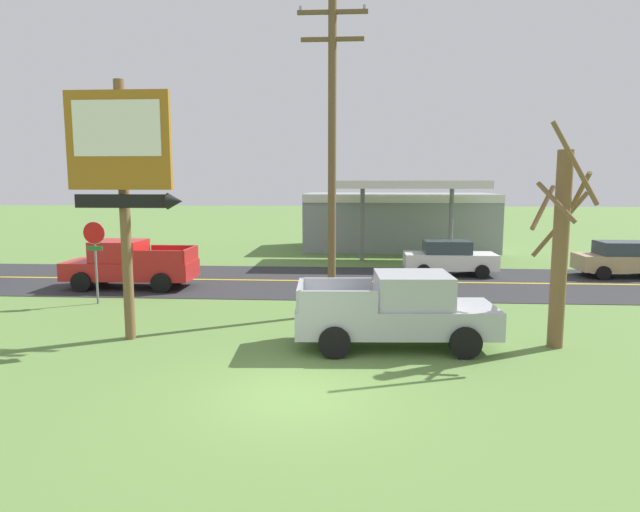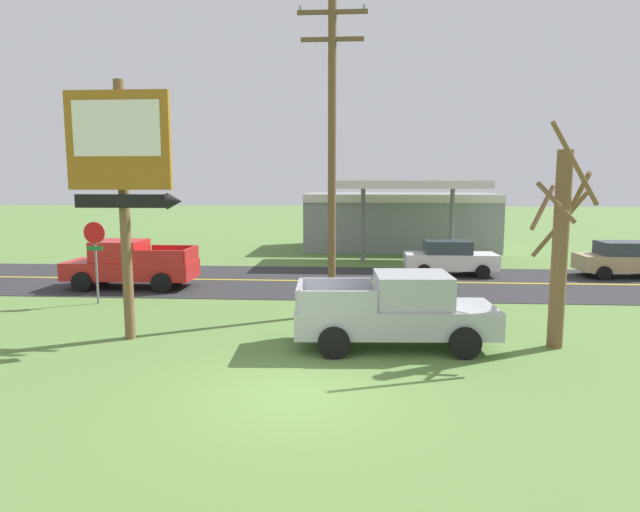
% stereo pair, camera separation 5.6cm
% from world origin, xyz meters
% --- Properties ---
extents(ground_plane, '(180.00, 180.00, 0.00)m').
position_xyz_m(ground_plane, '(0.00, 0.00, 0.00)').
color(ground_plane, '#5B7F3D').
extents(road_asphalt, '(140.00, 8.00, 0.02)m').
position_xyz_m(road_asphalt, '(0.00, 13.00, 0.01)').
color(road_asphalt, '#2B2B2D').
rests_on(road_asphalt, ground).
extents(road_centre_line, '(126.00, 0.20, 0.01)m').
position_xyz_m(road_centre_line, '(0.00, 13.00, 0.02)').
color(road_centre_line, gold).
rests_on(road_centre_line, road_asphalt).
extents(motel_sign, '(3.05, 0.54, 6.99)m').
position_xyz_m(motel_sign, '(-4.95, 3.65, 4.75)').
color(motel_sign, brown).
rests_on(motel_sign, ground).
extents(stop_sign, '(0.80, 0.08, 2.95)m').
position_xyz_m(stop_sign, '(-7.99, 8.01, 2.03)').
color(stop_sign, slate).
rests_on(stop_sign, ground).
extents(utility_pole, '(2.18, 0.26, 9.99)m').
position_xyz_m(utility_pole, '(0.45, 6.97, 5.35)').
color(utility_pole, brown).
rests_on(utility_pole, ground).
extents(bare_tree, '(1.65, 1.59, 5.80)m').
position_xyz_m(bare_tree, '(6.51, 3.79, 2.75)').
color(bare_tree, brown).
rests_on(bare_tree, ground).
extents(gas_station, '(12.00, 11.50, 4.40)m').
position_xyz_m(gas_station, '(3.97, 25.05, 1.94)').
color(gas_station, gray).
rests_on(gas_station, ground).
extents(pickup_silver_parked_on_lawn, '(5.31, 2.47, 1.96)m').
position_xyz_m(pickup_silver_parked_on_lawn, '(2.34, 3.55, 0.96)').
color(pickup_silver_parked_on_lawn, '#A8AAAF').
rests_on(pickup_silver_parked_on_lawn, ground).
extents(pickup_red_on_road, '(5.20, 2.24, 1.96)m').
position_xyz_m(pickup_red_on_road, '(-8.05, 11.00, 0.96)').
color(pickup_red_on_road, red).
rests_on(pickup_red_on_road, ground).
extents(car_white_near_lane, '(4.20, 2.00, 1.64)m').
position_xyz_m(car_white_near_lane, '(5.57, 15.00, 0.83)').
color(car_white_near_lane, silver).
rests_on(car_white_near_lane, ground).
extents(car_tan_mid_lane, '(4.20, 2.00, 1.64)m').
position_xyz_m(car_tan_mid_lane, '(13.47, 15.00, 0.83)').
color(car_tan_mid_lane, tan).
rests_on(car_tan_mid_lane, ground).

